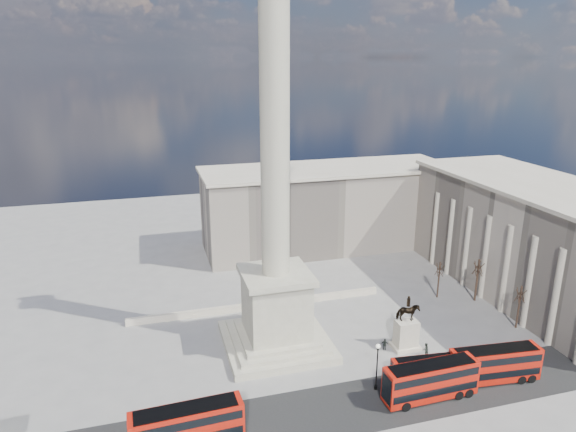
# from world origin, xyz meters

# --- Properties ---
(ground) EXTENTS (180.00, 180.00, 0.00)m
(ground) POSITION_xyz_m (0.00, 0.00, 0.00)
(ground) COLOR gray
(ground) RESTS_ON ground
(asphalt_road) EXTENTS (120.00, 9.00, 0.01)m
(asphalt_road) POSITION_xyz_m (5.00, -10.00, 0.00)
(asphalt_road) COLOR #272727
(asphalt_road) RESTS_ON ground
(nelsons_column) EXTENTS (14.00, 14.00, 49.85)m
(nelsons_column) POSITION_xyz_m (0.00, 5.00, 12.92)
(nelsons_column) COLOR #B7B198
(nelsons_column) RESTS_ON ground
(balustrade_wall) EXTENTS (40.00, 0.60, 1.10)m
(balustrade_wall) POSITION_xyz_m (0.00, 16.00, 0.55)
(balustrade_wall) COLOR beige
(balustrade_wall) RESTS_ON ground
(building_east) EXTENTS (19.00, 46.00, 18.60)m
(building_east) POSITION_xyz_m (45.00, 10.00, 9.32)
(building_east) COLOR #B3A593
(building_east) RESTS_ON ground
(building_northeast) EXTENTS (51.00, 17.00, 16.60)m
(building_northeast) POSITION_xyz_m (20.00, 40.00, 8.32)
(building_northeast) COLOR #B3A593
(building_northeast) RESTS_ON ground
(red_bus_a) EXTENTS (11.35, 3.08, 4.56)m
(red_bus_a) POSITION_xyz_m (-13.35, -11.16, 2.39)
(red_bus_a) COLOR #BA1709
(red_bus_a) RESTS_ON ground
(red_bus_b) EXTENTS (11.25, 2.87, 4.54)m
(red_bus_b) POSITION_xyz_m (14.11, -11.06, 2.38)
(red_bus_b) COLOR #BA1709
(red_bus_b) RESTS_ON ground
(red_bus_c) EXTENTS (9.84, 3.19, 3.92)m
(red_bus_c) POSITION_xyz_m (15.38, -9.24, 2.06)
(red_bus_c) COLOR #BA1709
(red_bus_c) RESTS_ON ground
(red_bus_d) EXTENTS (11.19, 3.52, 4.46)m
(red_bus_d) POSITION_xyz_m (23.30, -10.22, 2.34)
(red_bus_d) COLOR #BA1709
(red_bus_d) RESTS_ON ground
(victorian_lamp) EXTENTS (0.52, 0.52, 6.05)m
(victorian_lamp) POSITION_xyz_m (8.85, -7.79, 3.56)
(victorian_lamp) COLOR black
(victorian_lamp) RESTS_ON ground
(equestrian_statue) EXTENTS (3.66, 2.74, 7.71)m
(equestrian_statue) POSITION_xyz_m (16.63, -0.52, 2.65)
(equestrian_statue) COLOR beige
(equestrian_statue) RESTS_ON ground
(bare_tree_near) EXTENTS (1.60, 1.60, 7.00)m
(bare_tree_near) POSITION_xyz_m (34.76, -0.09, 5.51)
(bare_tree_near) COLOR #332319
(bare_tree_near) RESTS_ON ground
(bare_tree_mid) EXTENTS (1.98, 1.98, 7.51)m
(bare_tree_mid) POSITION_xyz_m (34.32, 9.16, 5.92)
(bare_tree_mid) COLOR #332319
(bare_tree_mid) RESTS_ON ground
(bare_tree_far) EXTENTS (1.59, 1.59, 6.50)m
(bare_tree_far) POSITION_xyz_m (29.11, 11.89, 5.12)
(bare_tree_far) COLOR #332319
(bare_tree_far) RESTS_ON ground
(pedestrian_walking) EXTENTS (0.69, 0.55, 1.67)m
(pedestrian_walking) POSITION_xyz_m (27.36, -6.50, 0.83)
(pedestrian_walking) COLOR black
(pedestrian_walking) RESTS_ON ground
(pedestrian_standing) EXTENTS (1.06, 0.96, 1.78)m
(pedestrian_standing) POSITION_xyz_m (18.29, -2.90, 0.89)
(pedestrian_standing) COLOR black
(pedestrian_standing) RESTS_ON ground
(pedestrian_crossing) EXTENTS (1.04, 0.91, 1.68)m
(pedestrian_crossing) POSITION_xyz_m (13.67, -0.29, 0.84)
(pedestrian_crossing) COLOR black
(pedestrian_crossing) RESTS_ON ground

